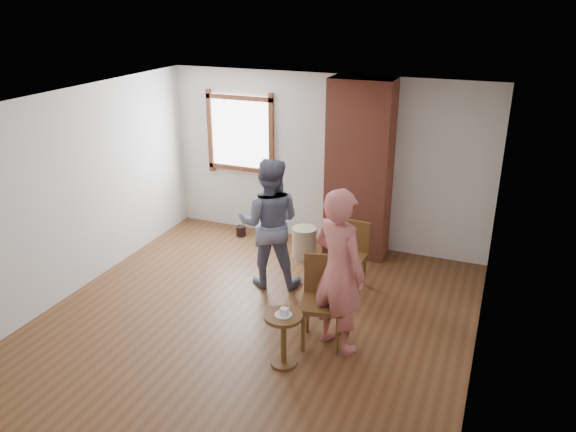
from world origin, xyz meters
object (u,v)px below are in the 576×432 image
object	(u,v)px
dining_chair_left	(351,251)
person_pink	(339,271)
side_table	(283,331)
stoneware_crock	(304,243)
dining_chair_right	(323,295)
man	(269,223)

from	to	relation	value
dining_chair_left	person_pink	distance (m)	1.46
dining_chair_left	side_table	size ratio (longest dim) A/B	1.51
stoneware_crock	person_pink	world-z (taller)	person_pink
stoneware_crock	dining_chair_left	xyz separation A→B (m)	(0.87, -0.61, 0.28)
dining_chair_right	person_pink	distance (m)	0.42
side_table	dining_chair_left	bearing A→B (deg)	84.78
dining_chair_right	side_table	size ratio (longest dim) A/B	1.67
dining_chair_right	man	size ratio (longest dim) A/B	0.57
dining_chair_left	person_pink	xyz separation A→B (m)	(0.25, -1.38, 0.42)
stoneware_crock	person_pink	distance (m)	2.38
dining_chair_left	man	bearing A→B (deg)	-158.67
stoneware_crock	person_pink	size ratio (longest dim) A/B	0.25
stoneware_crock	dining_chair_right	world-z (taller)	dining_chair_right
man	person_pink	xyz separation A→B (m)	(1.27, -1.06, 0.05)
stoneware_crock	side_table	size ratio (longest dim) A/B	0.77
side_table	man	distance (m)	1.86
stoneware_crock	person_pink	bearing A→B (deg)	-60.54
man	person_pink	size ratio (longest dim) A/B	0.94
side_table	man	world-z (taller)	man
person_pink	stoneware_crock	bearing A→B (deg)	-35.06
person_pink	man	bearing A→B (deg)	-14.34
dining_chair_right	man	world-z (taller)	man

